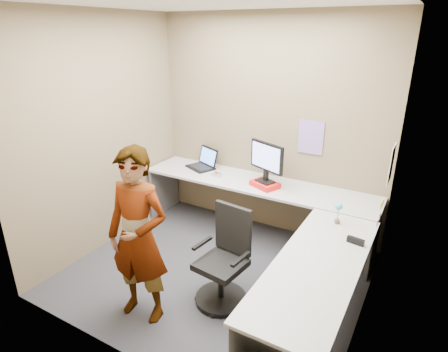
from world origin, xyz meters
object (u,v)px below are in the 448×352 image
Objects in this scene: office_chair at (224,265)px; person at (138,237)px; monitor at (267,159)px; desk at (268,220)px.

person is (-0.55, -0.54, 0.42)m from office_chair.
person is at bearing -80.72° from monitor.
desk is 1.42m from person.
monitor is 1.40m from office_chair.
office_chair reaches higher than desk.
monitor is 0.30× the size of person.
person is (-0.42, -1.76, -0.27)m from monitor.
monitor is at bearing 102.92° from office_chair.
desk is 3.16× the size of office_chair.
desk is 1.85× the size of person.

